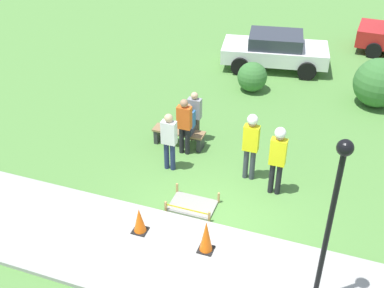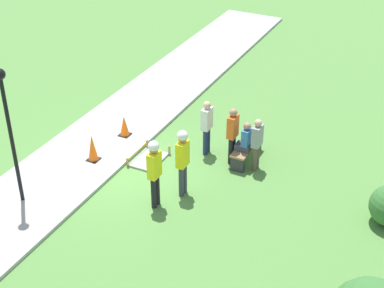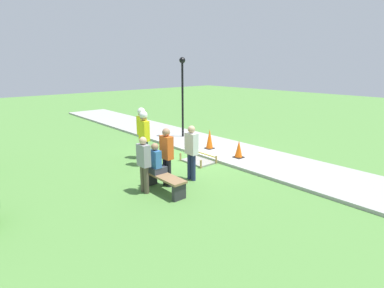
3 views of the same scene
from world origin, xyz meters
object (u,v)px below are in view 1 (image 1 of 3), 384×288
(traffic_cone_near_patch, at_px, (139,220))
(traffic_cone_far_patch, at_px, (206,236))
(worker_supervisor, at_px, (278,154))
(person_seated_on_bench, at_px, (188,121))
(park_bench, at_px, (179,135))
(lamppost_near, at_px, (334,204))
(bystander_in_orange_shirt, at_px, (184,123))
(bystander_in_white_shirt, at_px, (194,114))
(worker_assistant, at_px, (251,140))
(bystander_in_gray_shirt, at_px, (169,139))
(parked_car_white, at_px, (275,50))

(traffic_cone_near_patch, xyz_separation_m, traffic_cone_far_patch, (1.62, -0.06, 0.08))
(traffic_cone_far_patch, relative_size, worker_supervisor, 0.42)
(traffic_cone_near_patch, xyz_separation_m, person_seated_on_bench, (-0.25, 3.91, 0.43))
(park_bench, relative_size, worker_supervisor, 0.79)
(person_seated_on_bench, height_order, lamppost_near, lamppost_near)
(traffic_cone_far_patch, relative_size, lamppost_near, 0.22)
(bystander_in_orange_shirt, relative_size, bystander_in_white_shirt, 1.09)
(worker_supervisor, relative_size, worker_assistant, 1.00)
(traffic_cone_near_patch, distance_m, traffic_cone_far_patch, 1.62)
(bystander_in_gray_shirt, xyz_separation_m, lamppost_near, (4.39, -3.29, 1.58))
(traffic_cone_near_patch, xyz_separation_m, park_bench, (-0.53, 3.86, -0.08))
(worker_supervisor, height_order, lamppost_near, lamppost_near)
(worker_supervisor, relative_size, bystander_in_gray_shirt, 1.13)
(lamppost_near, bearing_deg, bystander_in_white_shirt, 130.82)
(bystander_in_orange_shirt, height_order, bystander_in_white_shirt, bystander_in_orange_shirt)
(person_seated_on_bench, height_order, bystander_in_orange_shirt, bystander_in_orange_shirt)
(traffic_cone_far_patch, bearing_deg, worker_supervisor, 69.64)
(bystander_in_gray_shirt, bearing_deg, lamppost_near, -36.85)
(bystander_in_white_shirt, xyz_separation_m, lamppost_near, (4.24, -4.91, 1.66))
(lamppost_near, bearing_deg, park_bench, 135.56)
(bystander_in_gray_shirt, bearing_deg, worker_supervisor, -1.60)
(park_bench, bearing_deg, person_seated_on_bench, 10.19)
(bystander_in_white_shirt, bearing_deg, traffic_cone_far_patch, -67.37)
(worker_assistant, distance_m, parked_car_white, 7.52)
(traffic_cone_near_patch, height_order, bystander_in_white_shirt, bystander_in_white_shirt)
(person_seated_on_bench, distance_m, bystander_in_gray_shirt, 1.26)
(traffic_cone_near_patch, relative_size, bystander_in_orange_shirt, 0.38)
(bystander_in_gray_shirt, height_order, lamppost_near, lamppost_near)
(worker_supervisor, height_order, bystander_in_gray_shirt, worker_supervisor)
(parked_car_white, bearing_deg, worker_supervisor, -87.84)
(worker_assistant, distance_m, bystander_in_gray_shirt, 2.19)
(traffic_cone_far_patch, relative_size, bystander_in_orange_shirt, 0.47)
(worker_supervisor, bearing_deg, bystander_in_orange_shirt, 161.46)
(traffic_cone_near_patch, height_order, bystander_in_gray_shirt, bystander_in_gray_shirt)
(worker_assistant, bearing_deg, lamppost_near, -58.22)
(lamppost_near, bearing_deg, worker_supervisor, 114.43)
(traffic_cone_far_patch, bearing_deg, park_bench, 118.71)
(person_seated_on_bench, distance_m, worker_supervisor, 3.16)
(person_seated_on_bench, height_order, bystander_in_white_shirt, bystander_in_white_shirt)
(traffic_cone_near_patch, height_order, worker_supervisor, worker_supervisor)
(park_bench, relative_size, lamppost_near, 0.41)
(worker_supervisor, distance_m, bystander_in_gray_shirt, 2.94)
(bystander_in_gray_shirt, xyz_separation_m, parked_car_white, (1.30, 7.78, -0.24))
(bystander_in_orange_shirt, bearing_deg, bystander_in_gray_shirt, -97.29)
(person_seated_on_bench, bearing_deg, worker_assistant, -24.40)
(traffic_cone_near_patch, distance_m, bystander_in_orange_shirt, 3.57)
(traffic_cone_near_patch, relative_size, traffic_cone_far_patch, 0.80)
(park_bench, bearing_deg, worker_supervisor, -22.38)
(bystander_in_white_shirt, xyz_separation_m, parked_car_white, (1.15, 6.15, -0.16))
(park_bench, height_order, bystander_in_gray_shirt, bystander_in_gray_shirt)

